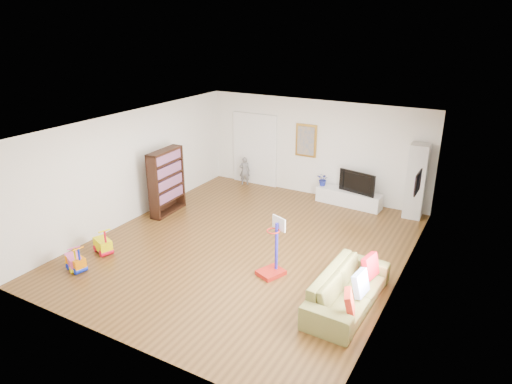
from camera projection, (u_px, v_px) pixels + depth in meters
The scene contains 25 objects.
floor at pixel (247, 246), 10.11m from camera, with size 6.50×7.50×0.00m, color brown.
ceiling at pixel (246, 126), 9.16m from camera, with size 6.50×7.50×0.00m, color white.
wall_back at pixel (315, 148), 12.70m from camera, with size 6.50×0.00×2.70m, color silver.
wall_front at pixel (116, 268), 6.58m from camera, with size 6.50×0.00×2.70m, color silver.
wall_left at pixel (132, 166), 11.12m from camera, with size 0.00×7.50×2.70m, color silver.
wall_right at pixel (403, 220), 8.15m from camera, with size 0.00×7.50×2.70m, color silver.
navy_accent at pixel (421, 172), 9.12m from camera, with size 0.01×3.20×1.70m, color black.
olive_wainscot at pixel (413, 233), 9.60m from camera, with size 0.01×3.20×1.00m, color brown.
doorway at pixel (255, 150), 13.64m from camera, with size 1.45×0.06×2.10m, color white.
painting_back at pixel (306, 141), 12.71m from camera, with size 0.62×0.06×0.92m, color gold.
artwork_right at pixel (418, 183), 9.42m from camera, with size 0.04×0.56×0.46m, color #7F3F8C.
media_console at pixel (349, 198), 12.29m from camera, with size 1.77×0.44×0.41m, color silver.
tall_cabinet at pixel (416, 181), 11.30m from camera, with size 0.44×0.44×1.90m, color silver.
bookshelf at pixel (167, 182), 11.61m from camera, with size 0.30×1.15×1.68m, color black.
sofa at pixel (348, 289), 7.91m from camera, with size 2.19×0.86×0.64m, color olive.
basketball_hoop at pixel (271, 247), 8.76m from camera, with size 0.41×0.50×1.20m, color #A91B12.
ride_on_yellow at pixel (102, 240), 9.73m from camera, with size 0.45×0.28×0.59m, color #E9E200.
ride_on_orange at pixel (75, 258), 9.05m from camera, with size 0.41×0.25×0.55m, color orange.
ride_on_pink at pixel (73, 257), 9.10m from camera, with size 0.41×0.25×0.55m, color #DC4C99.
child at pixel (245, 171), 13.77m from camera, with size 0.31×0.21×0.86m, color slate.
tv at pixel (359, 182), 12.00m from camera, with size 1.03×0.14×0.59m, color black.
vase_plant at pixel (323, 179), 12.53m from camera, with size 0.32×0.28×0.36m, color navy.
pillow_left at pixel (350, 303), 7.21m from camera, with size 0.10×0.38×0.38m, color red.
pillow_center at pixel (361, 283), 7.75m from camera, with size 0.11×0.41×0.41m, color white.
pillow_right at pixel (370, 266), 8.29m from camera, with size 0.11×0.41×0.41m, color red.
Camera 1 is at (4.59, -7.79, 4.69)m, focal length 32.00 mm.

